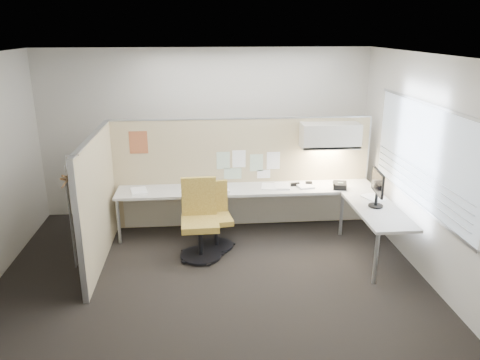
{
  "coord_description": "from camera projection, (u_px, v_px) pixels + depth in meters",
  "views": [
    {
      "loc": [
        -0.11,
        -5.54,
        3.11
      ],
      "look_at": [
        0.45,
        0.8,
        1.02
      ],
      "focal_mm": 35.0,
      "sensor_mm": 36.0,
      "label": 1
    }
  ],
  "objects": [
    {
      "name": "tape_dispenser",
      "position": [
        309.0,
        183.0,
        7.36
      ],
      "size": [
        0.1,
        0.07,
        0.06
      ],
      "primitive_type": "cube",
      "rotation": [
        0.0,
        0.0,
        -0.08
      ],
      "color": "black",
      "rests_on": "desk"
    },
    {
      "name": "partition_back",
      "position": [
        242.0,
        173.0,
        7.51
      ],
      "size": [
        4.1,
        0.06,
        1.75
      ],
      "primitive_type": "cube",
      "color": "#C4B587",
      "rests_on": "floor"
    },
    {
      "name": "wall_back",
      "position": [
        206.0,
        133.0,
        7.91
      ],
      "size": [
        5.5,
        0.02,
        2.8
      ],
      "primitive_type": "cube",
      "color": "beige",
      "rests_on": "ground"
    },
    {
      "name": "overhead_bin",
      "position": [
        330.0,
        136.0,
        7.22
      ],
      "size": [
        0.9,
        0.36,
        0.38
      ],
      "primitive_type": "cube",
      "color": "beige",
      "rests_on": "partition_back"
    },
    {
      "name": "partition_left",
      "position": [
        98.0,
        201.0,
        6.29
      ],
      "size": [
        0.06,
        2.2,
        1.75
      ],
      "primitive_type": "cube",
      "color": "#C4B587",
      "rests_on": "floor"
    },
    {
      "name": "ceiling",
      "position": [
        207.0,
        55.0,
        5.34
      ],
      "size": [
        5.5,
        4.5,
        0.01
      ],
      "primitive_type": "cube",
      "color": "white",
      "rests_on": "wall_back"
    },
    {
      "name": "paper_stack_4",
      "position": [
        304.0,
        186.0,
        7.32
      ],
      "size": [
        0.28,
        0.34,
        0.03
      ],
      "primitive_type": "cube",
      "rotation": [
        0.0,
        0.0,
        0.18
      ],
      "color": "white",
      "rests_on": "desk"
    },
    {
      "name": "paper_stack_1",
      "position": [
        190.0,
        189.0,
        7.18
      ],
      "size": [
        0.29,
        0.34,
        0.02
      ],
      "primitive_type": "cube",
      "rotation": [
        0.0,
        0.0,
        -0.23
      ],
      "color": "white",
      "rests_on": "desk"
    },
    {
      "name": "phone",
      "position": [
        340.0,
        186.0,
        7.2
      ],
      "size": [
        0.25,
        0.24,
        0.12
      ],
      "rotation": [
        0.0,
        0.0,
        -0.25
      ],
      "color": "black",
      "rests_on": "desk"
    },
    {
      "name": "chair_right",
      "position": [
        215.0,
        218.0,
        6.86
      ],
      "size": [
        0.5,
        0.52,
        0.95
      ],
      "rotation": [
        0.0,
        0.0,
        0.14
      ],
      "color": "black",
      "rests_on": "floor"
    },
    {
      "name": "paper_stack_5",
      "position": [
        373.0,
        198.0,
        6.8
      ],
      "size": [
        0.32,
        0.36,
        0.02
      ],
      "primitive_type": "cube",
      "rotation": [
        0.0,
        0.0,
        0.38
      ],
      "color": "white",
      "rests_on": "desk"
    },
    {
      "name": "chair_left",
      "position": [
        200.0,
        222.0,
        6.54
      ],
      "size": [
        0.58,
        0.58,
        1.1
      ],
      "rotation": [
        0.0,
        0.0,
        0.03
      ],
      "color": "black",
      "rests_on": "floor"
    },
    {
      "name": "stapler",
      "position": [
        295.0,
        184.0,
        7.34
      ],
      "size": [
        0.15,
        0.07,
        0.05
      ],
      "primitive_type": "cube",
      "rotation": [
        0.0,
        0.0,
        0.19
      ],
      "color": "black",
      "rests_on": "desk"
    },
    {
      "name": "floor",
      "position": [
        212.0,
        273.0,
        6.22
      ],
      "size": [
        5.5,
        4.5,
        0.01
      ],
      "primitive_type": "cube",
      "color": "black",
      "rests_on": "ground"
    },
    {
      "name": "pinned_papers",
      "position": [
        247.0,
        164.0,
        7.43
      ],
      "size": [
        1.01,
        0.0,
        0.47
      ],
      "color": "#8CBF8C",
      "rests_on": "partition_back"
    },
    {
      "name": "paper_stack_6",
      "position": [
        282.0,
        186.0,
        7.29
      ],
      "size": [
        0.26,
        0.32,
        0.03
      ],
      "primitive_type": "cube",
      "rotation": [
        0.0,
        0.0,
        -0.1
      ],
      "color": "white",
      "rests_on": "desk"
    },
    {
      "name": "wall_right",
      "position": [
        423.0,
        166.0,
        6.01
      ],
      "size": [
        0.02,
        4.5,
        2.8
      ],
      "primitive_type": "cube",
      "color": "beige",
      "rests_on": "ground"
    },
    {
      "name": "task_light_strip",
      "position": [
        329.0,
        149.0,
        7.29
      ],
      "size": [
        0.6,
        0.06,
        0.02
      ],
      "primitive_type": "cube",
      "color": "#FFEABF",
      "rests_on": "overhead_bin"
    },
    {
      "name": "poster",
      "position": [
        138.0,
        142.0,
        7.17
      ],
      "size": [
        0.28,
        0.0,
        0.35
      ],
      "primitive_type": "cube",
      "color": "orange",
      "rests_on": "partition_back"
    },
    {
      "name": "paper_stack_3",
      "position": [
        269.0,
        187.0,
        7.28
      ],
      "size": [
        0.28,
        0.34,
        0.02
      ],
      "primitive_type": "cube",
      "rotation": [
        0.0,
        0.0,
        -0.18
      ],
      "color": "white",
      "rests_on": "desk"
    },
    {
      "name": "desk",
      "position": [
        269.0,
        198.0,
        7.17
      ],
      "size": [
        4.0,
        2.07,
        0.73
      ],
      "color": "beige",
      "rests_on": "floor"
    },
    {
      "name": "paper_stack_0",
      "position": [
        139.0,
        191.0,
        7.06
      ],
      "size": [
        0.29,
        0.34,
        0.03
      ],
      "primitive_type": "cube",
      "rotation": [
        0.0,
        0.0,
        0.23
      ],
      "color": "white",
      "rests_on": "desk"
    },
    {
      "name": "paper_stack_2",
      "position": [
        220.0,
        190.0,
        7.08
      ],
      "size": [
        0.28,
        0.33,
        0.05
      ],
      "primitive_type": "cube",
      "rotation": [
        0.0,
        0.0,
        0.17
      ],
      "color": "white",
      "rests_on": "desk"
    },
    {
      "name": "monitor",
      "position": [
        377.0,
        186.0,
        6.4
      ],
      "size": [
        0.2,
        0.49,
        0.51
      ],
      "rotation": [
        0.0,
        0.0,
        1.48
      ],
      "color": "black",
      "rests_on": "desk"
    },
    {
      "name": "coat_hook",
      "position": [
        68.0,
        187.0,
        5.19
      ],
      "size": [
        0.18,
        0.44,
        1.33
      ],
      "color": "silver",
      "rests_on": "partition_left"
    },
    {
      "name": "window_pane",
      "position": [
        423.0,
        155.0,
        5.96
      ],
      "size": [
        0.01,
        2.8,
        1.3
      ],
      "primitive_type": "cube",
      "color": "#96A3AE",
      "rests_on": "wall_right"
    },
    {
      "name": "wall_front",
      "position": [
        217.0,
        256.0,
        3.65
      ],
      "size": [
        5.5,
        0.02,
        2.8
      ],
      "primitive_type": "cube",
      "color": "beige",
      "rests_on": "ground"
    }
  ]
}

